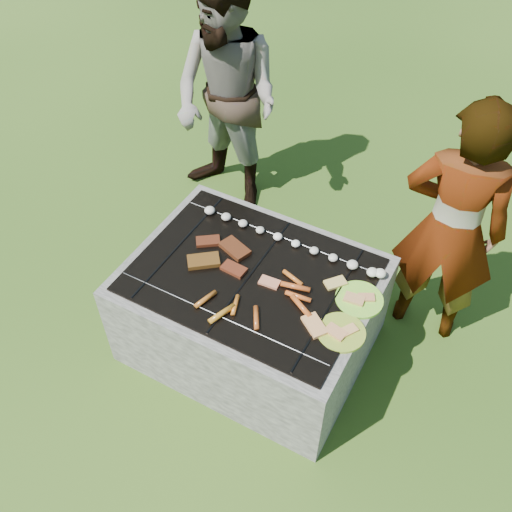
{
  "coord_description": "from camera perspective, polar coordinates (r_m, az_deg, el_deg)",
  "views": [
    {
      "loc": [
        0.99,
        -1.74,
        2.84
      ],
      "look_at": [
        0.0,
        0.05,
        0.7
      ],
      "focal_mm": 40.0,
      "sensor_mm": 36.0,
      "label": 1
    }
  ],
  "objects": [
    {
      "name": "plate_far",
      "position": [
        2.93,
        10.26,
        -4.29
      ],
      "size": [
        0.25,
        0.25,
        0.03
      ],
      "color": "#DCFF3C",
      "rests_on": "fire_pit"
    },
    {
      "name": "lawn",
      "position": [
        3.47,
        -0.4,
        -8.53
      ],
      "size": [
        60.0,
        60.0,
        0.0
      ],
      "primitive_type": "plane",
      "color": "#234210",
      "rests_on": "ground"
    },
    {
      "name": "fire_pit",
      "position": [
        3.24,
        -0.43,
        -5.67
      ],
      "size": [
        1.3,
        1.0,
        0.62
      ],
      "color": "#A1998E",
      "rests_on": "ground"
    },
    {
      "name": "plate_near",
      "position": [
        2.79,
        8.49,
        -7.54
      ],
      "size": [
        0.28,
        0.28,
        0.03
      ],
      "color": "yellow",
      "rests_on": "fire_pit"
    },
    {
      "name": "bread_on_grate",
      "position": [
        2.86,
        5.37,
        -4.74
      ],
      "size": [
        0.45,
        0.44,
        0.02
      ],
      "color": "#F0AA7A",
      "rests_on": "fire_pit"
    },
    {
      "name": "bystander",
      "position": [
        3.9,
        -2.93,
        15.27
      ],
      "size": [
        0.91,
        0.77,
        1.65
      ],
      "primitive_type": "imported",
      "rotation": [
        0.0,
        0.0,
        -0.2
      ],
      "color": "gray",
      "rests_on": "ground"
    },
    {
      "name": "cook",
      "position": [
        3.16,
        18.91,
        2.58
      ],
      "size": [
        0.6,
        0.42,
        1.55
      ],
      "primitive_type": "imported",
      "rotation": [
        0.0,
        0.0,
        3.23
      ],
      "color": "#A39688",
      "rests_on": "ground"
    },
    {
      "name": "mushrooms",
      "position": [
        3.12,
        4.22,
        1.21
      ],
      "size": [
        1.1,
        0.07,
        0.04
      ],
      "color": "beige",
      "rests_on": "fire_pit"
    },
    {
      "name": "pork_slabs",
      "position": [
        3.07,
        -3.65,
        0.14
      ],
      "size": [
        0.37,
        0.32,
        0.02
      ],
      "color": "maroon",
      "rests_on": "fire_pit"
    },
    {
      "name": "sausages",
      "position": [
        2.85,
        0.91,
        -4.49
      ],
      "size": [
        0.54,
        0.49,
        0.03
      ],
      "color": "orange",
      "rests_on": "fire_pit"
    }
  ]
}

